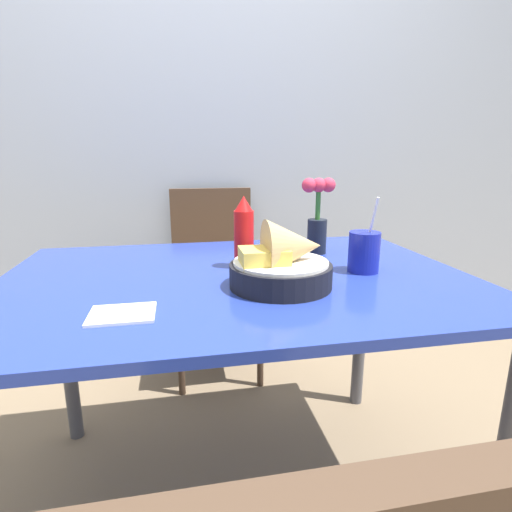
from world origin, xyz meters
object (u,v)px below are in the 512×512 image
(flower_vase, at_px, (318,216))
(ketchup_bottle, at_px, (244,233))
(food_basket, at_px, (284,263))
(chair_far_window, at_px, (214,263))
(drink_cup, at_px, (364,253))

(flower_vase, bearing_deg, ketchup_bottle, -154.82)
(flower_vase, bearing_deg, food_basket, -121.77)
(chair_far_window, xyz_separation_m, drink_cup, (0.35, -0.90, 0.25))
(food_basket, height_order, ketchup_bottle, ketchup_bottle)
(food_basket, xyz_separation_m, drink_cup, (0.25, 0.08, -0.01))
(chair_far_window, relative_size, ketchup_bottle, 4.26)
(chair_far_window, distance_m, ketchup_bottle, 0.85)
(chair_far_window, bearing_deg, drink_cup, -68.92)
(chair_far_window, distance_m, drink_cup, 1.00)
(drink_cup, bearing_deg, flower_vase, 103.45)
(chair_far_window, height_order, ketchup_bottle, ketchup_bottle)
(ketchup_bottle, relative_size, drink_cup, 0.98)
(flower_vase, bearing_deg, chair_far_window, 113.61)
(drink_cup, bearing_deg, food_basket, -161.63)
(ketchup_bottle, xyz_separation_m, flower_vase, (0.27, 0.13, 0.02))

